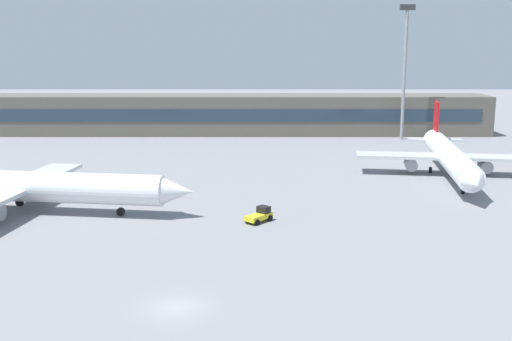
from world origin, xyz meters
name	(u,v)px	position (x,y,z in m)	size (l,w,h in m)	color
ground_plane	(213,191)	(0.00, 40.00, 0.00)	(400.00, 400.00, 0.00)	gray
terminal_building	(230,114)	(0.00, 97.99, 4.50)	(120.13, 12.13, 9.00)	#5B564C
airplane_near	(26,187)	(-22.54, 28.69, 3.27)	(43.37, 30.46, 10.73)	white
airplane_mid	(451,157)	(37.13, 50.16, 3.17)	(29.52, 42.03, 10.40)	white
baggage_tug_yellow	(261,215)	(6.84, 24.45, 0.80)	(3.48, 3.71, 1.75)	yellow
floodlight_tower_west	(406,64)	(38.52, 88.89, 16.51)	(3.20, 0.80, 28.89)	gray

